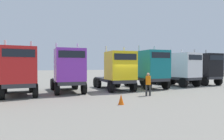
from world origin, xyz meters
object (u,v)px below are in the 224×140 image
semi_truck_purple (69,70)px  semi_truck_black (205,69)px  traffic_cone_near (121,99)px  semi_truck_yellow (118,71)px  semi_truck_teal (151,69)px  semi_truck_red (19,71)px  visitor_in_hivis (148,82)px  semi_truck_white (182,69)px

semi_truck_purple → semi_truck_black: size_ratio=1.04×
semi_truck_purple → traffic_cone_near: size_ratio=9.96×
semi_truck_yellow → traffic_cone_near: size_ratio=10.37×
semi_truck_purple → semi_truck_black: semi_truck_black is taller
semi_truck_teal → traffic_cone_near: bearing=-43.4°
semi_truck_purple → semi_truck_yellow: 4.67m
semi_truck_teal → semi_truck_black: (8.74, 0.52, -0.06)m
semi_truck_red → semi_truck_purple: (3.99, 0.40, 0.01)m
semi_truck_black → semi_truck_teal: bearing=-81.6°
visitor_in_hivis → semi_truck_black: bearing=-39.0°
semi_truck_teal → semi_truck_white: 4.77m
semi_truck_yellow → visitor_in_hivis: 4.22m
semi_truck_red → semi_truck_black: semi_truck_black is taller
semi_truck_teal → semi_truck_white: bearing=99.1°
semi_truck_yellow → semi_truck_teal: semi_truck_teal is taller
semi_truck_black → traffic_cone_near: (-15.87, -6.92, -1.69)m
semi_truck_teal → traffic_cone_near: semi_truck_teal is taller
semi_truck_white → semi_truck_black: semi_truck_black is taller
semi_truck_red → semi_truck_black: size_ratio=0.96×
semi_truck_purple → visitor_in_hivis: semi_truck_purple is taller
semi_truck_yellow → semi_truck_black: (12.69, 0.52, 0.09)m
semi_truck_red → visitor_in_hivis: bearing=67.4°
semi_truck_white → traffic_cone_near: bearing=-63.3°
semi_truck_red → visitor_in_hivis: size_ratio=3.22×
semi_truck_black → traffic_cone_near: semi_truck_black is taller
visitor_in_hivis → semi_truck_yellow: bearing=37.9°
traffic_cone_near → visitor_in_hivis: bearing=31.6°
semi_truck_black → semi_truck_purple: bearing=-84.6°
semi_truck_red → traffic_cone_near: semi_truck_red is taller
visitor_in_hivis → semi_truck_white: bearing=-31.2°
semi_truck_yellow → semi_truck_white: bearing=99.3°
semi_truck_purple → semi_truck_white: size_ratio=1.04×
semi_truck_red → traffic_cone_near: size_ratio=9.20×
semi_truck_teal → visitor_in_hivis: size_ratio=3.30×
semi_truck_red → semi_truck_white: (17.34, 0.35, 0.04)m
semi_truck_purple → visitor_in_hivis: 6.94m
semi_truck_white → visitor_in_hivis: size_ratio=3.34×
semi_truck_white → traffic_cone_near: size_ratio=9.56×
semi_truck_yellow → visitor_in_hivis: bearing=14.7°
semi_truck_purple → semi_truck_teal: (8.59, -0.40, 0.08)m
visitor_in_hivis → traffic_cone_near: size_ratio=2.86×
traffic_cone_near → semi_truck_red: bearing=130.4°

